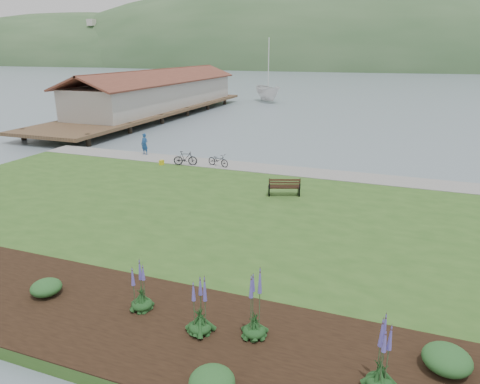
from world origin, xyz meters
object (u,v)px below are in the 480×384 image
at_px(bicycle_a, 218,160).
at_px(sailboat, 268,102).
at_px(park_bench, 284,187).
at_px(person, 144,142).

distance_m(bicycle_a, sailboat, 39.76).
distance_m(park_bench, bicycle_a, 6.96).
bearing_deg(bicycle_a, person, 95.56).
relative_size(person, sailboat, 0.06).
bearing_deg(park_bench, sailboat, 87.86).
bearing_deg(person, bicycle_a, -1.53).
distance_m(park_bench, person, 12.89).
relative_size(bicycle_a, sailboat, 0.05).
distance_m(park_bench, sailboat, 45.29).
xyz_separation_m(bicycle_a, sailboat, (-8.31, 38.87, -0.82)).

